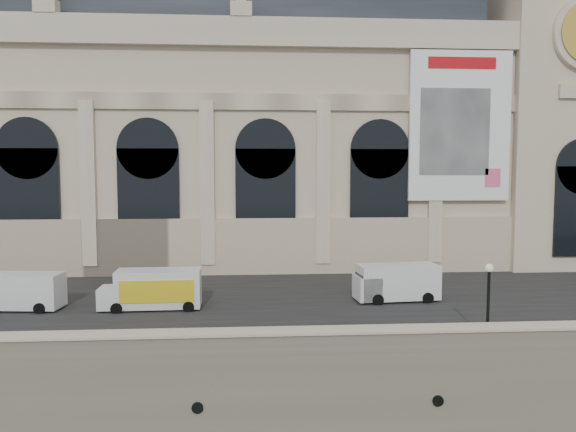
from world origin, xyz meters
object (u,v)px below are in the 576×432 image
at_px(box_truck, 153,290).
at_px(lamp_right, 488,303).
at_px(van_b, 16,291).
at_px(van_c, 393,283).

distance_m(box_truck, lamp_right, 20.78).
bearing_deg(van_b, van_c, 1.72).
relative_size(box_truck, lamp_right, 1.56).
height_order(van_b, box_truck, box_truck).
distance_m(van_b, box_truck, 8.95).
bearing_deg(van_b, box_truck, -2.69).
xyz_separation_m(van_c, box_truck, (-16.33, -1.18, 0.01)).
xyz_separation_m(van_b, lamp_right, (27.95, -8.76, 0.86)).
distance_m(van_c, lamp_right, 9.92).
relative_size(van_b, box_truck, 0.86).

